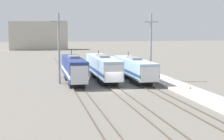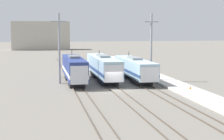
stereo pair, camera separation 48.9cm
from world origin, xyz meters
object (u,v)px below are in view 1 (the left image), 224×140
(locomotive_far_left, at_px, (74,69))
(catenary_tower_right, at_px, (151,47))
(locomotive_center, at_px, (103,67))
(traffic_cone, at_px, (190,87))
(catenary_tower_left, at_px, (59,47))
(locomotive_far_right, at_px, (135,69))

(locomotive_far_left, xyz_separation_m, catenary_tower_right, (12.69, -0.15, 3.50))
(locomotive_center, bearing_deg, locomotive_far_left, -156.62)
(locomotive_center, height_order, traffic_cone, locomotive_center)
(locomotive_far_left, height_order, locomotive_center, locomotive_far_left)
(locomotive_far_left, height_order, catenary_tower_right, catenary_tower_right)
(locomotive_far_left, height_order, catenary_tower_left, catenary_tower_left)
(locomotive_far_left, relative_size, locomotive_far_right, 0.93)
(locomotive_far_left, distance_m, locomotive_far_right, 10.28)
(locomotive_far_right, bearing_deg, locomotive_far_left, -175.11)
(catenary_tower_left, bearing_deg, locomotive_center, 17.57)
(locomotive_far_right, xyz_separation_m, catenary_tower_left, (-12.57, -1.02, 3.72))
(locomotive_center, distance_m, catenary_tower_right, 8.69)
(catenary_tower_left, height_order, traffic_cone, catenary_tower_left)
(catenary_tower_left, bearing_deg, traffic_cone, -31.91)
(catenary_tower_right, relative_size, traffic_cone, 24.09)
(locomotive_far_left, height_order, locomotive_far_right, locomotive_far_left)
(locomotive_far_right, bearing_deg, locomotive_center, 165.36)
(locomotive_far_left, bearing_deg, catenary_tower_right, -0.66)
(traffic_cone, bearing_deg, catenary_tower_left, 148.09)
(catenary_tower_left, bearing_deg, catenary_tower_right, 0.00)
(locomotive_far_left, xyz_separation_m, locomotive_center, (5.12, 2.21, -0.05))
(locomotive_far_right, height_order, catenary_tower_right, catenary_tower_right)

